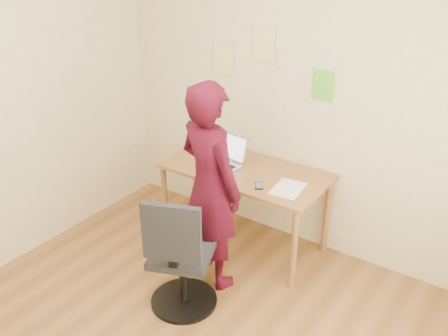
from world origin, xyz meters
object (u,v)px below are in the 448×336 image
Objects in this scene: desk at (244,179)px; phone at (259,186)px; laptop at (224,158)px; office_chair at (180,263)px; person at (210,187)px.

phone is at bearing -36.08° from desk.
laptop is 0.39× the size of office_chair.
phone is at bearing -13.17° from laptop.
desk is 0.33m from phone.
person is (-0.22, -0.36, 0.08)m from phone.
desk is 10.17× the size of phone.
person is at bearing 73.50° from office_chair.
desk is 0.85× the size of person.
desk is 1.45× the size of office_chair.
laptop is at bearing -50.75° from person.
desk is at bearing 10.97° from laptop.
laptop reaches higher than desk.
person reaches higher than office_chair.
phone is 0.43m from person.
office_chair is at bearing -132.73° from phone.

